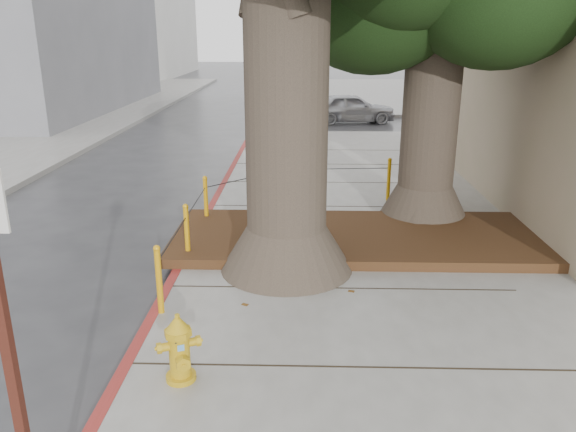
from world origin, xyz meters
The scene contains 10 objects.
ground centered at (0.00, 0.00, 0.00)m, with size 140.00×140.00×0.00m, color #28282B.
sidewalk_far centered at (6.00, 30.00, 0.07)m, with size 16.00×20.00×0.15m, color slate.
curb_red centered at (-2.00, 2.50, 0.07)m, with size 0.14×26.00×0.16m, color maroon.
planter_bed centered at (0.90, 3.90, 0.23)m, with size 6.40×2.60×0.16m, color black.
bollard_ring centered at (-0.87, 4.38, 0.66)m, with size 3.79×5.39×0.95m.
fire_hydrant centered at (-1.33, -0.28, 0.52)m, with size 0.42×0.42×0.77m.
signpost centered at (-1.89, -2.34, 1.72)m, with size 0.27×0.07×2.77m.
car_silver centered at (1.92, 18.53, 0.62)m, with size 1.47×3.65×1.25m, color #ABABB0.
car_red centered at (8.43, 17.06, 0.63)m, with size 1.33×3.81×1.26m, color maroon.
car_dark centered at (-10.08, 18.32, 0.62)m, with size 1.73×4.25×1.23m, color black.
Camera 1 is at (-0.05, -5.36, 3.65)m, focal length 35.00 mm.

